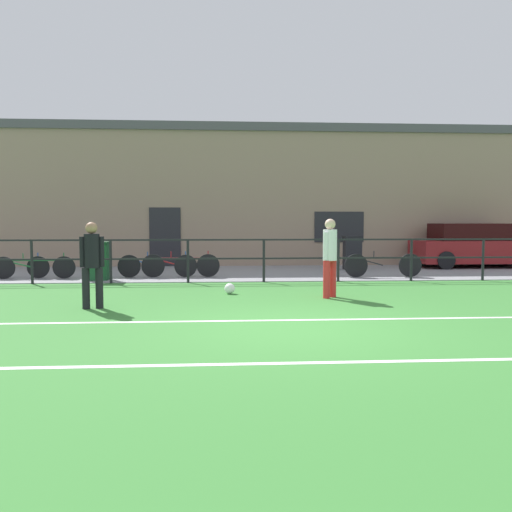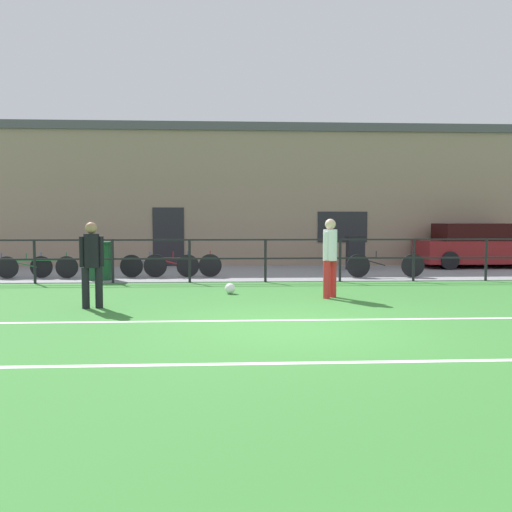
{
  "view_description": "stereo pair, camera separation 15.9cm",
  "coord_description": "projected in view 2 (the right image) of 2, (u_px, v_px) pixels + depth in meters",
  "views": [
    {
      "loc": [
        -1.15,
        -7.99,
        1.62
      ],
      "look_at": [
        -0.4,
        3.13,
        0.89
      ],
      "focal_mm": 37.28,
      "sensor_mm": 36.0,
      "label": 1
    },
    {
      "loc": [
        -0.99,
        -8.0,
        1.62
      ],
      "look_at": [
        -0.4,
        3.13,
        0.89
      ],
      "focal_mm": 37.28,
      "sensor_mm": 36.0,
      "label": 2
    }
  ],
  "objects": [
    {
      "name": "player_striker",
      "position": [
        330.0,
        253.0,
        11.17
      ],
      "size": [
        0.35,
        0.36,
        1.67
      ],
      "rotation": [
        0.0,
        0.0,
        3.95
      ],
      "color": "red",
      "rests_on": "ground"
    },
    {
      "name": "field_line_hash",
      "position": [
        315.0,
        363.0,
        6.06
      ],
      "size": [
        36.0,
        0.11,
        0.0
      ],
      "primitive_type": "cube",
      "color": "white",
      "rests_on": "ground"
    },
    {
      "name": "soccer_ball_match",
      "position": [
        230.0,
        289.0,
        11.82
      ],
      "size": [
        0.24,
        0.24,
        0.24
      ],
      "primitive_type": "sphere",
      "color": "white",
      "rests_on": "ground"
    },
    {
      "name": "bicycle_parked_2",
      "position": [
        12.0,
        267.0,
        14.91
      ],
      "size": [
        2.23,
        0.04,
        0.72
      ],
      "color": "black",
      "rests_on": "pavement_strip"
    },
    {
      "name": "bicycle_parked_3",
      "position": [
        385.0,
        265.0,
        15.11
      ],
      "size": [
        2.25,
        0.04,
        0.76
      ],
      "color": "black",
      "rests_on": "pavement_strip"
    },
    {
      "name": "player_goalkeeper",
      "position": [
        92.0,
        259.0,
        9.82
      ],
      "size": [
        0.43,
        0.28,
        1.6
      ],
      "rotation": [
        0.0,
        0.0,
        3.33
      ],
      "color": "black",
      "rests_on": "ground"
    },
    {
      "name": "trash_bin_1",
      "position": [
        101.0,
        261.0,
        14.47
      ],
      "size": [
        0.56,
        0.48,
        1.04
      ],
      "color": "#194C28",
      "rests_on": "pavement_strip"
    },
    {
      "name": "trash_bin_0",
      "position": [
        355.0,
        253.0,
        17.54
      ],
      "size": [
        0.58,
        0.49,
        1.1
      ],
      "color": "black",
      "rests_on": "pavement_strip"
    },
    {
      "name": "clubhouse_facade",
      "position": [
        254.0,
        196.0,
        20.11
      ],
      "size": [
        28.0,
        2.56,
        5.12
      ],
      "color": "gray",
      "rests_on": "ground"
    },
    {
      "name": "perimeter_fence",
      "position": [
        265.0,
        254.0,
        14.06
      ],
      "size": [
        36.07,
        0.07,
        1.15
      ],
      "color": "black",
      "rests_on": "ground"
    },
    {
      "name": "parked_car_red",
      "position": [
        480.0,
        246.0,
        18.41
      ],
      "size": [
        4.32,
        1.85,
        1.52
      ],
      "color": "maroon",
      "rests_on": "pavement_strip"
    },
    {
      "name": "ground",
      "position": [
        293.0,
        328.0,
        8.13
      ],
      "size": [
        60.0,
        44.0,
        0.04
      ],
      "primitive_type": "cube",
      "color": "#387A33"
    },
    {
      "name": "bicycle_parked_1",
      "position": [
        37.0,
        267.0,
        14.82
      ],
      "size": [
        2.26,
        0.04,
        0.72
      ],
      "color": "black",
      "rests_on": "pavement_strip"
    },
    {
      "name": "field_line_touchline",
      "position": [
        289.0,
        320.0,
        8.67
      ],
      "size": [
        36.0,
        0.11,
        0.0
      ],
      "primitive_type": "cube",
      "color": "white",
      "rests_on": "ground"
    },
    {
      "name": "bicycle_parked_0",
      "position": [
        160.0,
        265.0,
        15.12
      ],
      "size": [
        2.24,
        0.04,
        0.74
      ],
      "color": "black",
      "rests_on": "pavement_strip"
    },
    {
      "name": "pavement_strip",
      "position": [
        260.0,
        273.0,
        16.59
      ],
      "size": [
        48.0,
        5.0,
        0.02
      ],
      "primitive_type": "cube",
      "color": "gray",
      "rests_on": "ground"
    },
    {
      "name": "bicycle_parked_4",
      "position": [
        183.0,
        265.0,
        15.16
      ],
      "size": [
        2.22,
        0.04,
        0.75
      ],
      "color": "black",
      "rests_on": "pavement_strip"
    }
  ]
}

